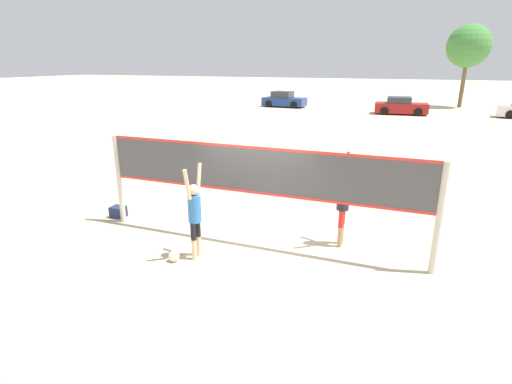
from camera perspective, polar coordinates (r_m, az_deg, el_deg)
The scene contains 9 objects.
ground_plane at distance 9.52m, azimuth 0.00°, elevation -7.37°, with size 200.00×200.00×0.00m, color beige.
volleyball_net at distance 8.95m, azimuth 0.00°, elevation 1.93°, with size 7.78×0.13×2.33m.
player_spiker at distance 8.56m, azimuth -8.76°, elevation -2.70°, with size 0.28×0.70×2.07m.
player_blocker at distance 9.23m, azimuth 12.35°, elevation -0.93°, with size 0.28×0.71×2.18m.
volleyball at distance 8.85m, azimuth -11.65°, elevation -8.97°, with size 0.24×0.24×0.24m.
gear_bag at distance 11.65m, azimuth -19.08°, elevation -2.69°, with size 0.37×0.33×0.31m.
parked_car_near at distance 38.86m, azimuth 4.01°, elevation 12.98°, with size 4.09×2.07×1.46m.
parked_car_far at distance 35.27m, azimuth 19.95°, elevation 11.42°, with size 4.21×2.19×1.40m.
tree_left_cluster at distance 42.80m, azimuth 28.10°, elevation 17.89°, with size 3.79×3.79×7.35m.
Camera 1 is at (3.10, -8.01, 4.09)m, focal length 28.00 mm.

